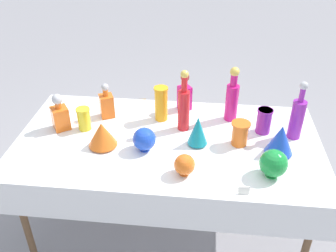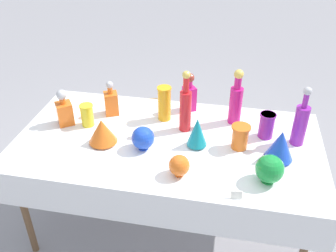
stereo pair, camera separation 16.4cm
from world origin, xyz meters
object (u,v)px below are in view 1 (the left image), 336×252
object	(u,v)px
slender_vase_3	(264,120)
round_bowl_1	(144,139)
square_decanter_2	(185,94)
slender_vase_2	(240,132)
slender_vase_1	(84,118)
slender_vase_0	(161,103)
cardboard_box_behind_left	(126,124)
tall_bottle_1	(232,98)
fluted_vase_2	(280,140)
tall_bottle_2	(184,106)
fluted_vase_0	(198,130)
round_bowl_2	(274,163)
square_decanter_0	(60,115)
cardboard_box_behind_right	(173,136)
tall_bottle_0	(297,117)
fluted_vase_1	(102,134)
round_bowl_0	(184,165)
square_decanter_1	(107,104)

from	to	relation	value
slender_vase_3	round_bowl_1	distance (m)	0.77
square_decanter_2	slender_vase_3	bearing A→B (deg)	-24.77
slender_vase_2	slender_vase_1	bearing A→B (deg)	176.50
slender_vase_0	cardboard_box_behind_left	world-z (taller)	slender_vase_0
tall_bottle_1	fluted_vase_2	xyz separation A→B (m)	(0.27, -0.36, -0.06)
tall_bottle_2	fluted_vase_0	bearing A→B (deg)	-59.40
slender_vase_3	round_bowl_2	bearing A→B (deg)	-89.33
tall_bottle_1	cardboard_box_behind_left	bearing A→B (deg)	138.20
tall_bottle_2	cardboard_box_behind_left	xyz separation A→B (m)	(-0.62, 0.98, -0.79)
square_decanter_2	cardboard_box_behind_left	world-z (taller)	square_decanter_2
tall_bottle_2	cardboard_box_behind_left	size ratio (longest dim) A/B	0.82
slender_vase_0	round_bowl_2	bearing A→B (deg)	-37.71
slender_vase_1	cardboard_box_behind_left	world-z (taller)	slender_vase_1
slender_vase_3	round_bowl_1	xyz separation A→B (m)	(-0.72, -0.27, -0.01)
square_decanter_0	fluted_vase_0	xyz separation A→B (m)	(0.88, -0.09, -0.00)
tall_bottle_1	slender_vase_1	xyz separation A→B (m)	(-0.94, -0.23, -0.08)
slender_vase_1	cardboard_box_behind_right	bearing A→B (deg)	59.14
tall_bottle_0	round_bowl_2	xyz separation A→B (m)	(-0.18, -0.40, -0.06)
square_decanter_2	round_bowl_1	bearing A→B (deg)	-111.45
fluted_vase_1	round_bowl_0	size ratio (longest dim) A/B	1.40
square_decanter_1	fluted_vase_1	xyz separation A→B (m)	(0.06, -0.35, -0.01)
tall_bottle_2	square_decanter_0	size ratio (longest dim) A/B	1.66
square_decanter_1	tall_bottle_1	bearing A→B (deg)	3.56
square_decanter_0	round_bowl_2	xyz separation A→B (m)	(1.30, -0.33, -0.02)
tall_bottle_0	tall_bottle_1	distance (m)	0.42
square_decanter_2	fluted_vase_0	distance (m)	0.43
fluted_vase_0	tall_bottle_2	bearing A→B (deg)	120.60
cardboard_box_behind_right	fluted_vase_0	bearing A→B (deg)	-75.65
tall_bottle_2	round_bowl_0	world-z (taller)	tall_bottle_2
slender_vase_0	cardboard_box_behind_left	bearing A→B (deg)	117.77
fluted_vase_1	round_bowl_2	distance (m)	0.99
slender_vase_1	fluted_vase_1	size ratio (longest dim) A/B	0.87
fluted_vase_0	tall_bottle_0	bearing A→B (deg)	13.72
fluted_vase_1	slender_vase_3	bearing A→B (deg)	14.93
tall_bottle_0	tall_bottle_2	distance (m)	0.69
tall_bottle_0	cardboard_box_behind_right	world-z (taller)	tall_bottle_0
slender_vase_1	round_bowl_2	bearing A→B (deg)	-16.66
square_decanter_2	tall_bottle_2	bearing A→B (deg)	-87.37
slender_vase_0	fluted_vase_2	xyz separation A→B (m)	(0.73, -0.31, -0.03)
fluted_vase_0	slender_vase_0	bearing A→B (deg)	133.50
square_decanter_2	slender_vase_3	size ratio (longest dim) A/B	1.69
tall_bottle_1	cardboard_box_behind_left	size ratio (longest dim) A/B	0.76
fluted_vase_2	cardboard_box_behind_right	world-z (taller)	fluted_vase_2
square_decanter_2	round_bowl_1	size ratio (longest dim) A/B	1.90
tall_bottle_1	round_bowl_2	xyz separation A→B (m)	(0.21, -0.57, -0.08)
tall_bottle_1	round_bowl_2	size ratio (longest dim) A/B	2.36
cardboard_box_behind_left	fluted_vase_1	bearing A→B (deg)	-83.01
slender_vase_2	fluted_vase_2	bearing A→B (deg)	-18.94
tall_bottle_0	tall_bottle_1	bearing A→B (deg)	156.03
fluted_vase_0	cardboard_box_behind_right	world-z (taller)	fluted_vase_0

